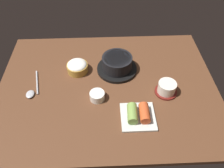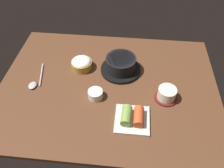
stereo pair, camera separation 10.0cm
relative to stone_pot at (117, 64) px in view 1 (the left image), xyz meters
The scene contains 7 objects.
dining_table 12.38cm from the stone_pot, 115.63° to the right, with size 100.00×76.00×2.00cm, color #56331E.
stone_pot is the anchor object (origin of this frame).
rice_bowl 19.16cm from the stone_pot, behind, with size 10.08×10.08×5.77cm.
tea_cup_with_saucer 26.15cm from the stone_pot, 36.74° to the right, with size 9.86×9.86×5.74cm.
banchan_cup_center 20.45cm from the stone_pot, 118.07° to the right, with size 6.47×6.47×3.69cm.
kimchi_plate 29.50cm from the stone_pot, 76.57° to the right, with size 13.84×13.84×5.02cm.
spoon 40.74cm from the stone_pot, 162.25° to the right, with size 5.42×17.37×1.35cm.
Camera 1 is at (-0.97, -70.21, 77.73)cm, focal length 35.97 mm.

